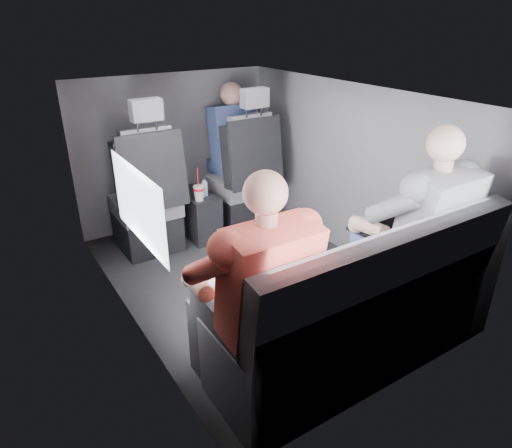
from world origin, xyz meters
TOP-DOWN VIEW (x-y plane):
  - floor at (0.00, 0.00)m, footprint 2.60×2.60m
  - ceiling at (0.00, 0.00)m, footprint 2.60×2.60m
  - panel_left at (-0.90, 0.00)m, footprint 0.02×2.60m
  - panel_right at (0.90, 0.00)m, footprint 0.02×2.60m
  - panel_front at (0.00, 1.30)m, footprint 1.80×0.02m
  - panel_back at (0.00, -1.30)m, footprint 1.80×0.02m
  - side_window at (-0.88, -0.30)m, footprint 0.02×0.75m
  - seatbelt at (0.45, 0.67)m, footprint 0.35×0.11m
  - front_seat_left at (-0.45, 0.84)m, footprint 0.52×0.58m
  - front_seat_right at (0.45, 0.84)m, footprint 0.52×0.58m
  - center_console at (0.00, 0.88)m, footprint 0.24×0.48m
  - rear_bench at (0.00, -1.06)m, footprint 1.60×0.57m
  - soda_cup at (-0.05, 0.72)m, footprint 0.09×0.09m
  - water_bottle at (0.03, 0.78)m, footprint 0.05×0.05m
  - laptop_white at (-0.59, -0.83)m, footprint 0.35×0.36m
  - laptop_black at (0.48, -0.77)m, footprint 0.33×0.30m
  - passenger_rear_left at (-0.60, -0.97)m, footprint 0.52×0.64m
  - passenger_rear_right at (0.50, -0.97)m, footprint 0.55×0.66m
  - passenger_front_right at (0.49, 1.10)m, footprint 0.41×0.41m

SIDE VIEW (x-z plane):
  - floor at x=0.00m, z-range 0.00..0.00m
  - center_console at x=0.00m, z-range 0.00..0.41m
  - rear_bench at x=0.00m, z-range -0.15..0.77m
  - front_seat_left at x=-0.45m, z-range -0.23..1.03m
  - front_seat_right at x=0.45m, z-range -0.23..1.03m
  - water_bottle at x=0.03m, z-range 0.39..0.54m
  - soda_cup at x=-0.05m, z-range 0.33..0.61m
  - laptop_white at x=-0.59m, z-range 0.52..0.74m
  - laptop_black at x=0.48m, z-range 0.52..0.75m
  - passenger_rear_left at x=-0.60m, z-range 0.01..1.27m
  - passenger_rear_right at x=0.50m, z-range 0.01..1.31m
  - panel_left at x=-0.90m, z-range 0.00..1.35m
  - panel_right at x=0.90m, z-range 0.00..1.35m
  - panel_front at x=0.00m, z-range 0.00..1.35m
  - panel_back at x=0.00m, z-range 0.00..1.35m
  - passenger_front_right at x=0.49m, z-range 0.34..1.17m
  - seatbelt at x=0.45m, z-range 0.50..1.10m
  - side_window at x=-0.88m, z-range 0.69..1.11m
  - ceiling at x=0.00m, z-range 1.35..1.35m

